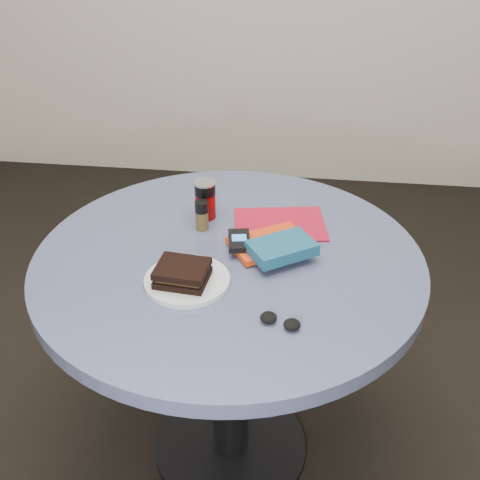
# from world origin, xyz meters

# --- Properties ---
(ground) EXTENTS (4.00, 4.00, 0.00)m
(ground) POSITION_xyz_m (0.00, 0.00, 0.00)
(ground) COLOR black
(ground) RESTS_ON ground
(table) EXTENTS (1.00, 1.00, 0.75)m
(table) POSITION_xyz_m (0.00, 0.00, 0.59)
(table) COLOR black
(table) RESTS_ON ground
(plate) EXTENTS (0.23, 0.23, 0.01)m
(plate) POSITION_xyz_m (-0.08, -0.13, 0.76)
(plate) COLOR silver
(plate) RESTS_ON table
(sandwich) EXTENTS (0.13, 0.11, 0.04)m
(sandwich) POSITION_xyz_m (-0.09, -0.14, 0.78)
(sandwich) COLOR black
(sandwich) RESTS_ON plate
(soda_can) EXTENTS (0.06, 0.06, 0.11)m
(soda_can) POSITION_xyz_m (-0.09, 0.19, 0.81)
(soda_can) COLOR #6C0705
(soda_can) RESTS_ON table
(pepper_grinder) EXTENTS (0.04, 0.04, 0.08)m
(pepper_grinder) POSITION_xyz_m (-0.09, 0.12, 0.79)
(pepper_grinder) COLOR #493D1F
(pepper_grinder) RESTS_ON table
(magazine) EXTENTS (0.28, 0.22, 0.00)m
(magazine) POSITION_xyz_m (0.12, 0.17, 0.75)
(magazine) COLOR maroon
(magazine) RESTS_ON table
(red_book) EXTENTS (0.23, 0.21, 0.02)m
(red_book) POSITION_xyz_m (0.10, 0.05, 0.76)
(red_book) COLOR red
(red_book) RESTS_ON magazine
(novel) EXTENTS (0.19, 0.17, 0.03)m
(novel) POSITION_xyz_m (0.14, -0.00, 0.79)
(novel) COLOR navy
(novel) RESTS_ON red_book
(mp3_player) EXTENTS (0.07, 0.10, 0.02)m
(mp3_player) POSITION_xyz_m (0.02, 0.03, 0.78)
(mp3_player) COLOR black
(mp3_player) RESTS_ON red_book
(headphones) EXTENTS (0.10, 0.07, 0.02)m
(headphones) POSITION_xyz_m (0.15, -0.25, 0.76)
(headphones) COLOR black
(headphones) RESTS_ON table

